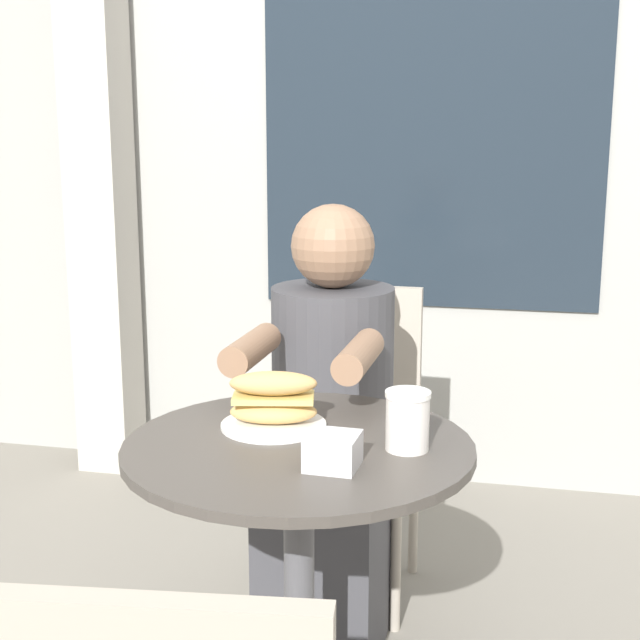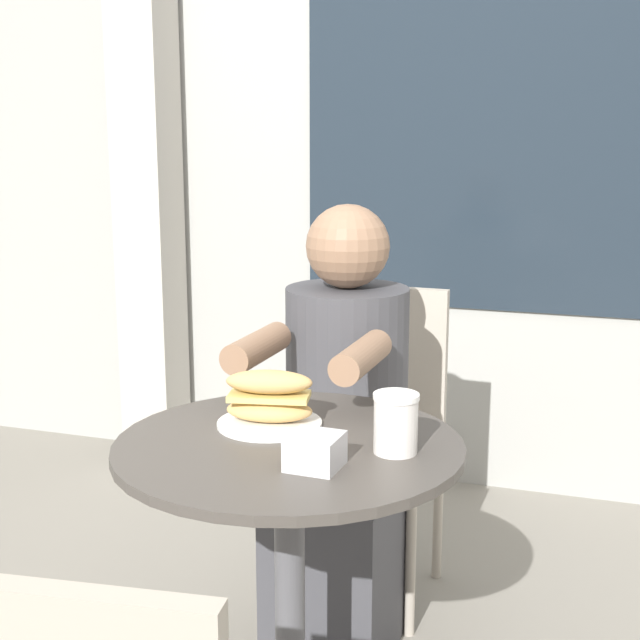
% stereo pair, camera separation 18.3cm
% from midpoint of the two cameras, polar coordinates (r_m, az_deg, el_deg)
% --- Properties ---
extents(storefront_wall, '(8.00, 0.09, 2.80)m').
position_cam_midpoint_polar(storefront_wall, '(3.28, 4.35, 13.64)').
color(storefront_wall, '#9E9E99').
rests_on(storefront_wall, ground_plane).
extents(lattice_pillar, '(0.20, 0.20, 2.40)m').
position_cam_midpoint_polar(lattice_pillar, '(3.49, -15.49, 9.85)').
color(lattice_pillar, '#B2ADA3').
rests_on(lattice_pillar, ground_plane).
extents(cafe_table, '(0.67, 0.67, 0.73)m').
position_cam_midpoint_polar(cafe_table, '(1.79, -4.38, -13.85)').
color(cafe_table, '#47423D').
rests_on(cafe_table, ground_plane).
extents(diner_chair, '(0.39, 0.39, 0.87)m').
position_cam_midpoint_polar(diner_chair, '(2.56, 0.23, -5.81)').
color(diner_chair, '#ADA393').
rests_on(diner_chair, ground_plane).
extents(seated_diner, '(0.32, 0.55, 1.14)m').
position_cam_midpoint_polar(seated_diner, '(2.26, -1.74, -8.90)').
color(seated_diner, '#424247').
rests_on(seated_diner, ground_plane).
extents(sandwich_on_plate, '(0.21, 0.21, 0.11)m').
position_cam_midpoint_polar(sandwich_on_plate, '(1.79, -5.95, -5.38)').
color(sandwich_on_plate, white).
rests_on(sandwich_on_plate, cafe_table).
extents(drink_cup, '(0.09, 0.09, 0.11)m').
position_cam_midpoint_polar(drink_cup, '(1.65, 2.47, -6.48)').
color(drink_cup, silver).
rests_on(drink_cup, cafe_table).
extents(napkin_box, '(0.09, 0.09, 0.06)m').
position_cam_midpoint_polar(napkin_box, '(1.58, -2.52, -8.44)').
color(napkin_box, silver).
rests_on(napkin_box, cafe_table).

